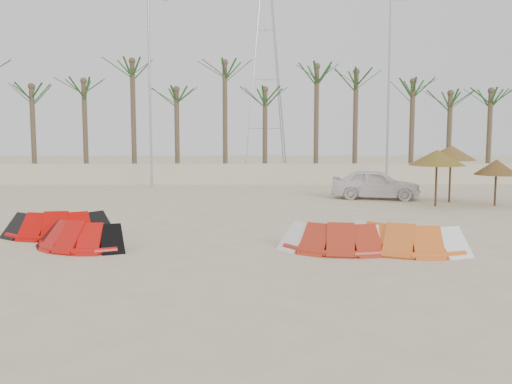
{
  "coord_description": "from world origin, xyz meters",
  "views": [
    {
      "loc": [
        -0.28,
        -13.77,
        3.52
      ],
      "look_at": [
        0.0,
        6.0,
        1.3
      ],
      "focal_mm": 40.0,
      "sensor_mm": 36.0,
      "label": 1
    }
  ],
  "objects_px": {
    "parasol_left": "(451,153)",
    "kite_red_right": "(339,235)",
    "kite_red_left": "(61,223)",
    "kite_red_mid": "(81,234)",
    "parasol_mid": "(437,158)",
    "car": "(376,184)",
    "kite_orange": "(399,235)",
    "parasol_right": "(496,167)"
  },
  "relations": [
    {
      "from": "kite_orange",
      "to": "parasol_left",
      "type": "xyz_separation_m",
      "value": [
        5.21,
        10.59,
        1.94
      ]
    },
    {
      "from": "parasol_right",
      "to": "car",
      "type": "distance_m",
      "value": 5.63
    },
    {
      "from": "kite_red_mid",
      "to": "kite_red_right",
      "type": "relative_size",
      "value": 0.92
    },
    {
      "from": "kite_red_mid",
      "to": "parasol_mid",
      "type": "bearing_deg",
      "value": 33.32
    },
    {
      "from": "parasol_right",
      "to": "kite_orange",
      "type": "bearing_deg",
      "value": -126.25
    },
    {
      "from": "kite_red_left",
      "to": "kite_red_mid",
      "type": "bearing_deg",
      "value": -58.17
    },
    {
      "from": "kite_orange",
      "to": "kite_red_left",
      "type": "bearing_deg",
      "value": 167.12
    },
    {
      "from": "kite_orange",
      "to": "parasol_mid",
      "type": "distance_m",
      "value": 10.27
    },
    {
      "from": "kite_red_left",
      "to": "parasol_mid",
      "type": "xyz_separation_m",
      "value": [
        14.68,
        6.83,
        1.78
      ]
    },
    {
      "from": "kite_red_right",
      "to": "kite_orange",
      "type": "height_order",
      "value": "same"
    },
    {
      "from": "kite_red_left",
      "to": "kite_orange",
      "type": "relative_size",
      "value": 0.89
    },
    {
      "from": "kite_red_mid",
      "to": "parasol_left",
      "type": "bearing_deg",
      "value": 35.0
    },
    {
      "from": "kite_orange",
      "to": "parasol_left",
      "type": "bearing_deg",
      "value": 63.82
    },
    {
      "from": "kite_orange",
      "to": "parasol_right",
      "type": "height_order",
      "value": "parasol_right"
    },
    {
      "from": "car",
      "to": "kite_red_mid",
      "type": "bearing_deg",
      "value": 150.44
    },
    {
      "from": "kite_red_right",
      "to": "parasol_left",
      "type": "xyz_separation_m",
      "value": [
        6.95,
        10.49,
        1.94
      ]
    },
    {
      "from": "parasol_mid",
      "to": "car",
      "type": "distance_m",
      "value": 3.75
    },
    {
      "from": "parasol_mid",
      "to": "car",
      "type": "height_order",
      "value": "parasol_mid"
    },
    {
      "from": "kite_red_mid",
      "to": "parasol_mid",
      "type": "height_order",
      "value": "parasol_mid"
    },
    {
      "from": "parasol_left",
      "to": "car",
      "type": "relative_size",
      "value": 0.62
    },
    {
      "from": "kite_red_mid",
      "to": "car",
      "type": "relative_size",
      "value": 0.76
    },
    {
      "from": "kite_red_left",
      "to": "parasol_left",
      "type": "distance_m",
      "value": 17.88
    },
    {
      "from": "kite_red_mid",
      "to": "parasol_left",
      "type": "distance_m",
      "value": 17.85
    },
    {
      "from": "parasol_mid",
      "to": "car",
      "type": "relative_size",
      "value": 0.59
    },
    {
      "from": "kite_red_left",
      "to": "parasol_left",
      "type": "bearing_deg",
      "value": 27.38
    },
    {
      "from": "kite_orange",
      "to": "parasol_mid",
      "type": "bearing_deg",
      "value": 66.07
    },
    {
      "from": "parasol_mid",
      "to": "kite_orange",
      "type": "bearing_deg",
      "value": -113.93
    },
    {
      "from": "kite_red_mid",
      "to": "parasol_left",
      "type": "height_order",
      "value": "parasol_left"
    },
    {
      "from": "kite_orange",
      "to": "car",
      "type": "distance_m",
      "value": 12.14
    },
    {
      "from": "kite_red_right",
      "to": "parasol_mid",
      "type": "distance_m",
      "value": 11.0
    },
    {
      "from": "kite_orange",
      "to": "parasol_mid",
      "type": "xyz_separation_m",
      "value": [
        4.1,
        9.24,
        1.78
      ]
    },
    {
      "from": "car",
      "to": "parasol_left",
      "type": "bearing_deg",
      "value": -98.33
    },
    {
      "from": "parasol_left",
      "to": "kite_red_right",
      "type": "bearing_deg",
      "value": -123.52
    },
    {
      "from": "kite_red_mid",
      "to": "car",
      "type": "xyz_separation_m",
      "value": [
        11.31,
        11.56,
        0.33
      ]
    },
    {
      "from": "kite_red_mid",
      "to": "parasol_right",
      "type": "distance_m",
      "value": 18.55
    },
    {
      "from": "kite_red_left",
      "to": "car",
      "type": "relative_size",
      "value": 0.81
    },
    {
      "from": "kite_red_right",
      "to": "parasol_left",
      "type": "height_order",
      "value": "parasol_left"
    },
    {
      "from": "parasol_right",
      "to": "car",
      "type": "relative_size",
      "value": 0.49
    },
    {
      "from": "kite_red_mid",
      "to": "kite_red_left",
      "type": "bearing_deg",
      "value": 121.83
    },
    {
      "from": "kite_orange",
      "to": "car",
      "type": "xyz_separation_m",
      "value": [
        1.98,
        11.97,
        0.32
      ]
    },
    {
      "from": "parasol_left",
      "to": "parasol_right",
      "type": "xyz_separation_m",
      "value": [
        1.66,
        -1.23,
        -0.6
      ]
    },
    {
      "from": "parasol_mid",
      "to": "parasol_right",
      "type": "height_order",
      "value": "parasol_mid"
    }
  ]
}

